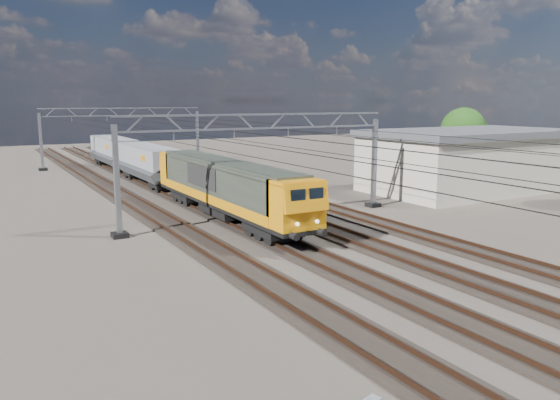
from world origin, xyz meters
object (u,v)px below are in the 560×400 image
locomotive (226,185)px  catenary_gantry_far (124,134)px  hopper_wagon_lead (149,162)px  hopper_wagon_mid (114,150)px  industrial_shed (469,160)px  tree_far (467,132)px  catenary_gantry_mid (262,162)px

locomotive → catenary_gantry_far: bearing=86.7°
hopper_wagon_lead → hopper_wagon_mid: (0.00, 14.20, 0.00)m
catenary_gantry_far → locomotive: (-2.00, -34.51, -1.58)m
industrial_shed → tree_far: tree_far is taller
tree_far → industrial_shed: bearing=-136.9°
hopper_wagon_mid → tree_far: bearing=-36.1°
catenary_gantry_far → locomotive: size_ratio=0.94×
locomotive → hopper_wagon_lead: 17.70m
catenary_gantry_far → tree_far: 40.08m
catenary_gantry_far → locomotive: catenary_gantry_far is taller
locomotive → industrial_shed: 24.01m
locomotive → hopper_wagon_lead: size_ratio=1.62×
catenary_gantry_mid → hopper_wagon_mid: (-2.00, 33.38, -1.67)m
locomotive → hopper_wagon_lead: bearing=90.0°
catenary_gantry_far → industrial_shed: catenary_gantry_far is taller
hopper_wagon_lead → tree_far: 33.74m
catenary_gantry_mid → catenary_gantry_far: bearing=90.0°
catenary_gantry_far → industrial_shed: (22.00, -34.00, -1.18)m
hopper_wagon_lead → hopper_wagon_mid: same height
locomotive → hopper_wagon_mid: (-0.00, 31.90, -0.09)m
hopper_wagon_lead → tree_far: bearing=-16.2°
catenary_gantry_mid → hopper_wagon_mid: size_ratio=1.53×
hopper_wagon_lead → industrial_shed: size_ratio=0.70×
catenary_gantry_mid → industrial_shed: size_ratio=1.07×
catenary_gantry_mid → catenary_gantry_far: same height
industrial_shed → tree_far: bearing=43.1°
industrial_shed → tree_far: 11.55m
catenary_gantry_mid → tree_far: 31.87m
hopper_wagon_lead → tree_far: tree_far is taller
catenary_gantry_far → locomotive: 34.61m
locomotive → industrial_shed: (24.00, 0.51, 0.40)m
hopper_wagon_lead → catenary_gantry_mid: bearing=-84.0°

